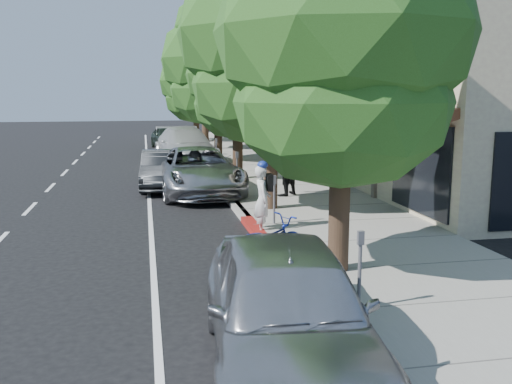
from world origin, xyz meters
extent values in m
plane|color=black|center=(0.00, 0.00, 0.00)|extent=(120.00, 120.00, 0.00)
cube|color=gray|center=(2.30, 8.00, 0.07)|extent=(4.60, 56.00, 0.15)
cube|color=#9E998E|center=(0.00, 8.00, 0.07)|extent=(0.30, 56.00, 0.15)
cube|color=maroon|center=(0.00, 1.00, 0.07)|extent=(0.32, 4.00, 0.15)
cube|color=beige|center=(9.60, 18.00, 3.50)|extent=(10.00, 36.00, 7.00)
cylinder|color=black|center=(0.90, -2.00, 1.30)|extent=(0.40, 0.40, 2.61)
ellipsoid|color=#254D17|center=(0.90, -2.00, 3.35)|extent=(4.08, 4.08, 3.26)
ellipsoid|color=#254D17|center=(0.90, -2.00, 4.61)|extent=(4.80, 4.80, 3.84)
cylinder|color=black|center=(0.90, 4.00, 1.46)|extent=(0.40, 0.40, 2.92)
ellipsoid|color=#254D17|center=(0.90, 4.00, 3.76)|extent=(4.62, 4.62, 3.70)
ellipsoid|color=#254D17|center=(0.90, 4.00, 5.18)|extent=(5.44, 5.44, 4.35)
cylinder|color=black|center=(0.90, 10.00, 1.19)|extent=(0.40, 0.40, 2.37)
ellipsoid|color=#254D17|center=(0.90, 10.00, 3.05)|extent=(3.47, 3.47, 2.77)
ellipsoid|color=#254D17|center=(0.90, 10.00, 4.20)|extent=(4.08, 4.08, 3.26)
ellipsoid|color=#254D17|center=(0.90, 10.00, 5.42)|extent=(3.06, 3.06, 2.45)
cylinder|color=black|center=(0.90, 16.00, 1.43)|extent=(0.40, 0.40, 2.87)
ellipsoid|color=#254D17|center=(0.90, 16.00, 3.69)|extent=(4.78, 4.78, 3.82)
ellipsoid|color=#254D17|center=(0.90, 16.00, 5.08)|extent=(5.62, 5.62, 4.50)
ellipsoid|color=#254D17|center=(0.90, 16.00, 6.56)|extent=(4.22, 4.22, 3.37)
cylinder|color=black|center=(0.90, 22.00, 1.41)|extent=(0.40, 0.40, 2.82)
ellipsoid|color=#254D17|center=(0.90, 22.00, 3.63)|extent=(3.76, 3.76, 3.01)
ellipsoid|color=#254D17|center=(0.90, 22.00, 5.00)|extent=(4.42, 4.42, 3.54)
ellipsoid|color=#254D17|center=(0.90, 22.00, 6.45)|extent=(3.32, 3.32, 2.65)
cylinder|color=black|center=(0.90, 28.00, 1.21)|extent=(0.40, 0.40, 2.41)
ellipsoid|color=#254D17|center=(0.90, 28.00, 3.10)|extent=(4.35, 4.35, 3.48)
ellipsoid|color=#254D17|center=(0.90, 28.00, 4.28)|extent=(5.12, 5.12, 4.10)
ellipsoid|color=#254D17|center=(0.90, 28.00, 5.52)|extent=(3.84, 3.84, 3.07)
imported|color=silver|center=(0.15, 1.55, 0.87)|extent=(0.46, 0.66, 1.74)
imported|color=navy|center=(-0.40, -1.25, 0.53)|extent=(2.14, 1.48, 1.06)
imported|color=#A0A0A5|center=(-0.91, 7.64, 0.81)|extent=(3.03, 5.97, 1.62)
imported|color=black|center=(-2.07, 9.00, 0.70)|extent=(1.73, 4.33, 1.40)
imported|color=#B8B8B8|center=(-0.76, 15.60, 0.90)|extent=(3.05, 6.38, 1.79)
imported|color=black|center=(-1.27, 24.07, 0.72)|extent=(2.23, 4.39, 1.43)
imported|color=#AEAEB3|center=(-1.00, -5.50, 0.85)|extent=(2.44, 5.13, 1.69)
imported|color=black|center=(1.76, 5.91, 1.13)|extent=(1.21, 1.17, 1.96)
camera|label=1|loc=(-2.69, -12.09, 3.53)|focal=40.00mm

